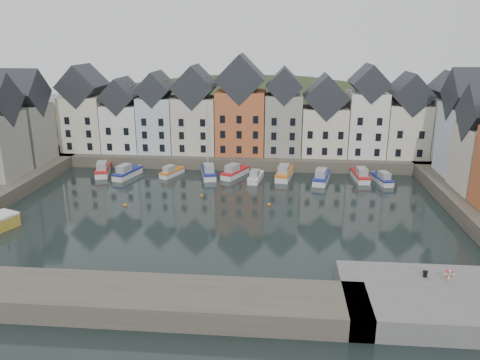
# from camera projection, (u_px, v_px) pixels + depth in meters

# --- Properties ---
(ground) EXTENTS (260.00, 260.00, 0.00)m
(ground) POSITION_uv_depth(u_px,v_px,m) (222.00, 218.00, 61.05)
(ground) COLOR black
(ground) RESTS_ON ground
(far_quay) EXTENTS (90.00, 16.00, 2.00)m
(far_quay) POSITION_uv_depth(u_px,v_px,m) (242.00, 155.00, 89.31)
(far_quay) COLOR #4E4A3C
(far_quay) RESTS_ON ground
(near_quay) EXTENTS (18.00, 10.00, 2.00)m
(near_quay) POSITION_uv_depth(u_px,v_px,m) (448.00, 302.00, 39.88)
(near_quay) COLOR #60605E
(near_quay) RESTS_ON ground
(near_wall) EXTENTS (50.00, 6.00, 2.00)m
(near_wall) POSITION_uv_depth(u_px,v_px,m) (77.00, 297.00, 40.66)
(near_wall) COLOR #4E4A3C
(near_wall) RESTS_ON ground
(hillside) EXTENTS (153.60, 70.40, 64.00)m
(hillside) POSITION_uv_depth(u_px,v_px,m) (250.00, 202.00, 119.65)
(hillside) COLOR #222D16
(hillside) RESTS_ON ground
(far_terrace) EXTENTS (72.37, 8.16, 17.78)m
(far_terrace) POSITION_uv_depth(u_px,v_px,m) (258.00, 115.00, 84.81)
(far_terrace) COLOR #EBE2C5
(far_terrace) RESTS_ON far_quay
(left_terrace) EXTENTS (7.65, 17.00, 15.69)m
(left_terrace) POSITION_uv_depth(u_px,v_px,m) (8.00, 127.00, 74.31)
(left_terrace) COLOR gray
(left_terrace) RESTS_ON left_quay
(mooring_buoys) EXTENTS (20.50, 5.50, 0.50)m
(mooring_buoys) POSITION_uv_depth(u_px,v_px,m) (199.00, 202.00, 66.42)
(mooring_buoys) COLOR orange
(mooring_buoys) RESTS_ON ground
(boat_a) EXTENTS (3.76, 7.09, 2.60)m
(boat_a) POSITION_uv_depth(u_px,v_px,m) (103.00, 170.00, 79.87)
(boat_a) COLOR silver
(boat_a) RESTS_ON ground
(boat_b) EXTENTS (3.66, 6.86, 2.52)m
(boat_b) POSITION_uv_depth(u_px,v_px,m) (127.00, 173.00, 78.32)
(boat_b) COLOR silver
(boat_b) RESTS_ON ground
(boat_c) EXTENTS (3.58, 5.57, 2.05)m
(boat_c) POSITION_uv_depth(u_px,v_px,m) (171.00, 172.00, 79.20)
(boat_c) COLOR silver
(boat_c) RESTS_ON ground
(boat_d) EXTENTS (3.61, 7.04, 12.88)m
(boat_d) POSITION_uv_depth(u_px,v_px,m) (209.00, 172.00, 78.44)
(boat_d) COLOR silver
(boat_d) RESTS_ON ground
(boat_e) EXTENTS (4.55, 6.77, 2.50)m
(boat_e) POSITION_uv_depth(u_px,v_px,m) (234.00, 172.00, 78.60)
(boat_e) COLOR silver
(boat_e) RESTS_ON ground
(boat_f) EXTENTS (2.54, 5.81, 2.16)m
(boat_f) POSITION_uv_depth(u_px,v_px,m) (255.00, 177.00, 76.30)
(boat_f) COLOR silver
(boat_f) RESTS_ON ground
(boat_g) EXTENTS (3.29, 7.29, 2.70)m
(boat_g) POSITION_uv_depth(u_px,v_px,m) (284.00, 174.00, 77.70)
(boat_g) COLOR silver
(boat_g) RESTS_ON ground
(boat_h) EXTENTS (3.47, 7.08, 2.61)m
(boat_h) POSITION_uv_depth(u_px,v_px,m) (321.00, 177.00, 75.66)
(boat_h) COLOR silver
(boat_h) RESTS_ON ground
(boat_i) EXTENTS (2.52, 6.56, 2.47)m
(boat_i) POSITION_uv_depth(u_px,v_px,m) (360.00, 176.00, 76.76)
(boat_i) COLOR silver
(boat_i) RESTS_ON ground
(boat_j) EXTENTS (3.02, 5.98, 2.20)m
(boat_j) POSITION_uv_depth(u_px,v_px,m) (382.00, 179.00, 75.28)
(boat_j) COLOR silver
(boat_j) RESTS_ON ground
(mooring_bollard) EXTENTS (0.48, 0.48, 0.56)m
(mooring_bollard) POSITION_uv_depth(u_px,v_px,m) (425.00, 274.00, 41.89)
(mooring_bollard) COLOR black
(mooring_bollard) RESTS_ON near_quay
(life_ring_post) EXTENTS (0.80, 0.17, 1.30)m
(life_ring_post) POSITION_uv_depth(u_px,v_px,m) (449.00, 274.00, 40.69)
(life_ring_post) COLOR gray
(life_ring_post) RESTS_ON near_quay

